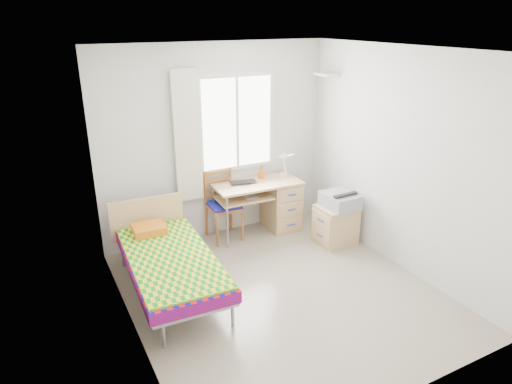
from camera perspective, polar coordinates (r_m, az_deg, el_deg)
floor at (r=5.24m, az=3.15°, el=-12.37°), size 3.50×3.50×0.00m
ceiling at (r=4.37m, az=3.86°, el=17.33°), size 3.50×3.50×0.00m
wall_back at (r=6.14m, az=-5.01°, el=6.08°), size 3.20×0.00×3.20m
wall_left at (r=4.11m, az=-16.06°, el=-2.49°), size 0.00×3.50×3.50m
wall_right at (r=5.61m, az=17.66°, el=3.68°), size 0.00×3.50×3.50m
window at (r=6.18m, az=-2.41°, el=8.63°), size 1.10×0.04×1.30m
curtain at (r=5.89m, az=-8.57°, el=6.80°), size 0.35×0.05×1.70m
floating_shelf at (r=6.40m, az=8.79°, el=14.30°), size 0.20×0.32×0.03m
bed at (r=5.16m, az=-10.90°, el=-8.17°), size 0.97×1.93×0.82m
desk at (r=6.51m, az=2.64°, el=-1.24°), size 1.23×0.60×0.75m
chair at (r=6.22m, az=-4.18°, el=-1.12°), size 0.43×0.43×0.96m
cabinet at (r=6.24m, az=9.89°, el=-4.03°), size 0.50×0.44×0.53m
printer at (r=6.09m, az=10.46°, el=-0.97°), size 0.40×0.46×0.20m
laptop at (r=6.18m, az=-1.49°, el=1.06°), size 0.40×0.29×0.03m
pen_cup at (r=6.40m, az=0.66°, el=2.19°), size 0.09×0.09×0.11m
task_lamp at (r=6.33m, az=3.65°, el=3.88°), size 0.23×0.32×0.42m
book at (r=6.19m, az=-1.54°, el=-0.63°), size 0.19×0.25×0.02m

